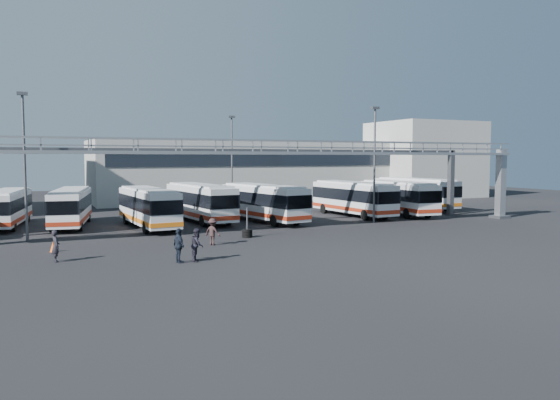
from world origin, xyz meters
name	(u,v)px	position (x,y,z in m)	size (l,w,h in m)	color
ground	(285,242)	(0.00, 0.00, 0.00)	(140.00, 140.00, 0.00)	black
gantry	(253,161)	(0.00, 5.87, 5.51)	(51.40, 5.15, 7.10)	#95979D
warehouse	(248,170)	(12.00, 38.00, 4.00)	(42.00, 14.00, 8.00)	#9E9E99
building_right	(424,160)	(38.00, 32.00, 5.50)	(14.00, 12.00, 11.00)	#B2B2AD
light_pole_left	(24,158)	(-16.00, 8.00, 5.73)	(0.70, 0.35, 10.21)	#4C4F54
light_pole_mid	(375,158)	(12.00, 7.00, 5.73)	(0.70, 0.35, 10.21)	#4C4F54
light_pole_back	(232,158)	(4.00, 22.00, 5.73)	(0.70, 0.35, 10.21)	#4C4F54
bus_1	(7,207)	(-17.52, 16.79, 1.70)	(3.82, 10.37, 3.08)	silver
bus_2	(71,206)	(-12.68, 15.01, 1.75)	(4.23, 10.67, 3.16)	silver
bus_3	(148,206)	(-7.00, 11.44, 1.81)	(3.13, 10.90, 3.27)	silver
bus_4	(200,201)	(-1.93, 13.81, 1.88)	(3.57, 11.35, 3.39)	silver
bus_5	(263,201)	(3.23, 11.48, 1.85)	(4.33, 11.29, 3.35)	silver
bus_7	(353,197)	(13.16, 12.30, 1.87)	(3.15, 11.27, 3.39)	silver
bus_8	(398,196)	(18.01, 11.62, 1.87)	(3.45, 11.27, 3.37)	silver
bus_9	(416,192)	(23.67, 15.93, 1.91)	(3.20, 11.48, 3.45)	silver
pedestrian_a	(56,246)	(-14.51, -1.21, 0.88)	(0.64, 0.42, 1.76)	black
pedestrian_b	(197,245)	(-7.34, -4.21, 0.92)	(0.90, 0.70, 1.84)	#22202C
pedestrian_c	(213,232)	(-4.87, 0.80, 0.88)	(1.14, 0.66, 1.77)	#312020
pedestrian_d	(179,246)	(-8.41, -4.32, 0.96)	(1.12, 0.47, 1.91)	#19212E
cone_right	(53,247)	(-14.54, 2.35, 0.32)	(0.40, 0.40, 0.64)	#F7540D
tire_stack	(247,232)	(-1.56, 3.10, 0.36)	(0.75, 0.75, 2.16)	black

